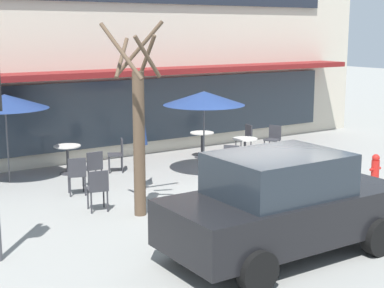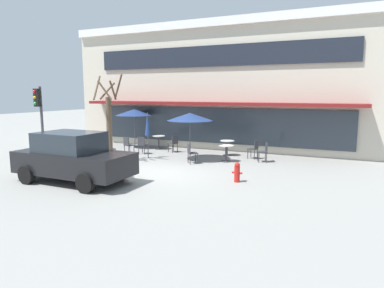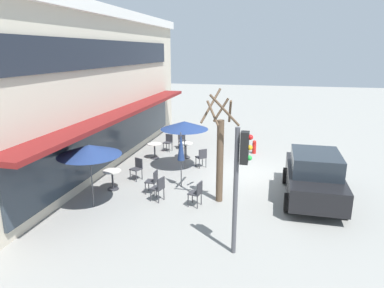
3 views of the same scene
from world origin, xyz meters
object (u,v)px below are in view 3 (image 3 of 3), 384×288
Objects in this scene: patio_umbrella_green_folded at (181,147)px; traffic_light_pole at (240,171)px; cafe_chair_5 at (202,156)px; fire_hydrant at (254,147)px; cafe_table_by_tree at (186,148)px; patio_umbrella_corner_open at (184,125)px; cafe_table_near_wall at (155,148)px; cafe_table_streetside at (112,177)px; parked_sedan at (314,176)px; cafe_chair_2 at (197,192)px; cafe_chair_1 at (182,139)px; cafe_chair_3 at (137,167)px; cafe_chair_0 at (168,141)px; cafe_chair_4 at (159,187)px; patio_umbrella_cream_folded at (89,150)px; street_tree at (220,153)px; cafe_chair_6 at (153,180)px.

traffic_light_pole is (-4.08, -2.61, 0.67)m from patio_umbrella_green_folded.
fire_hydrant is (2.79, -2.21, -0.17)m from cafe_chair_5.
cafe_table_by_tree is 0.35× the size of patio_umbrella_corner_open.
cafe_table_near_wall is 1.08× the size of fire_hydrant.
parked_sedan is at bearing -83.65° from cafe_table_streetside.
cafe_chair_5 is (2.43, -0.32, -1.10)m from patio_umbrella_green_folded.
patio_umbrella_green_folded is at bearing 31.56° from cafe_chair_2.
cafe_chair_1 is at bearing -22.70° from cafe_table_near_wall.
cafe_chair_0 is at bearing -0.35° from cafe_chair_3.
patio_umbrella_corner_open is at bearing -167.94° from cafe_table_by_tree.
cafe_chair_5 is at bearing -10.98° from cafe_chair_4.
patio_umbrella_cream_folded is 1.00× the size of patio_umbrella_corner_open.
cafe_chair_0 is 0.23× the size of street_tree.
patio_umbrella_cream_folded reaches higher than cafe_chair_3.
cafe_chair_0 is (1.00, 1.21, 0.01)m from cafe_table_by_tree.
cafe_chair_6 is at bearing 98.26° from parked_sedan.
patio_umbrella_corner_open is 1.70m from cafe_chair_5.
cafe_table_by_tree is 0.35× the size of patio_umbrella_green_folded.
cafe_chair_2 is at bearing -76.42° from patio_umbrella_cream_folded.
parked_sedan is at bearing -123.41° from cafe_table_by_tree.
cafe_chair_2 is at bearing -155.00° from cafe_chair_0.
cafe_chair_1 is 10.32m from traffic_light_pole.
parked_sedan is at bearing -114.72° from cafe_table_near_wall.
cafe_chair_4 is at bearing 103.41° from street_tree.
patio_umbrella_cream_folded is at bearing -178.90° from cafe_table_streetside.
street_tree is (-1.33, -3.61, 1.26)m from cafe_chair_3.
cafe_chair_5 is at bearing 61.72° from parked_sedan.
cafe_table_near_wall is at bearing 72.21° from cafe_chair_5.
cafe_chair_2 is at bearing -170.84° from cafe_chair_5.
cafe_chair_5 is (4.83, -2.79, -1.50)m from patio_umbrella_cream_folded.
cafe_chair_6 reaches higher than cafe_table_by_tree.
patio_umbrella_corner_open is at bearing 26.08° from traffic_light_pole.
fire_hydrant is at bearing 24.18° from parked_sedan.
cafe_chair_1 is 7.04m from street_tree.
cafe_chair_3 reaches higher than cafe_table_near_wall.
patio_umbrella_green_folded reaches higher than fire_hydrant.
cafe_chair_3 is (-4.32, 0.03, 0.00)m from cafe_chair_0.
street_tree is (1.44, -4.11, -0.23)m from patio_umbrella_cream_folded.
cafe_chair_2 is at bearing -162.04° from cafe_table_by_tree.
traffic_light_pole is at bearing -146.60° from cafe_table_near_wall.
street_tree is at bearing -154.36° from cafe_chair_1.
cafe_chair_6 is at bearing 35.41° from cafe_chair_4.
fire_hydrant is at bearing -29.13° from cafe_chair_6.
patio_umbrella_green_folded is (0.85, -2.50, 1.11)m from cafe_table_streetside.
cafe_chair_0 is at bearing 25.00° from cafe_chair_2.
cafe_chair_0 is 6.81m from street_tree.
patio_umbrella_green_folded is (-3.68, -0.74, 1.11)m from cafe_table_by_tree.
patio_umbrella_green_folded is at bearing 89.64° from parked_sedan.
cafe_chair_1 is at bearing 21.34° from cafe_table_by_tree.
cafe_chair_5 reaches higher than fire_hydrant.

